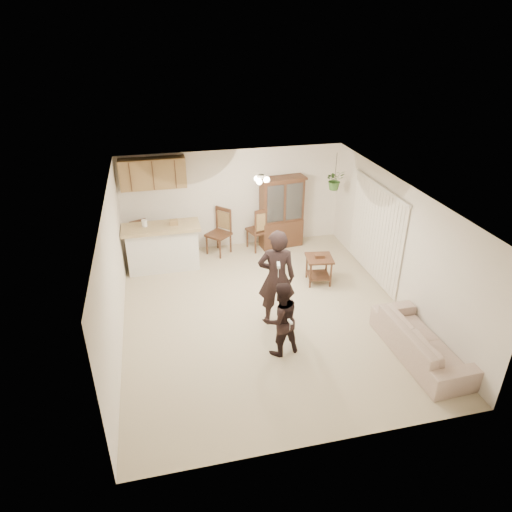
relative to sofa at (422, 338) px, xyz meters
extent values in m
plane|color=beige|center=(-2.32, 1.85, -0.37)|extent=(6.50, 6.50, 0.00)
cube|color=silver|center=(-2.32, 1.85, 2.13)|extent=(5.50, 6.50, 0.02)
cube|color=white|center=(-2.32, 5.10, 0.88)|extent=(5.50, 0.02, 2.50)
cube|color=white|center=(-2.32, -1.40, 0.88)|extent=(5.50, 0.02, 2.50)
cube|color=white|center=(-5.07, 1.85, 0.88)|extent=(0.02, 6.50, 2.50)
cube|color=white|center=(0.43, 1.85, 0.88)|extent=(0.02, 6.50, 2.50)
cube|color=silver|center=(-4.17, 4.20, 0.13)|extent=(1.60, 0.55, 1.00)
cube|color=tan|center=(-4.17, 4.20, 0.68)|extent=(1.75, 0.70, 0.08)
cube|color=brown|center=(-4.22, 4.92, 1.73)|extent=(1.50, 0.34, 0.70)
imported|color=#275120|center=(-0.02, 4.25, 1.48)|extent=(0.43, 0.37, 0.48)
cylinder|color=#29231E|center=(-0.02, 4.25, 1.81)|extent=(0.01, 0.01, 0.65)
imported|color=beige|center=(0.00, 0.00, 0.00)|extent=(0.80, 1.90, 0.73)
imported|color=black|center=(-2.18, 1.57, 0.53)|extent=(0.73, 0.56, 1.80)
imported|color=black|center=(-2.35, 0.65, 0.31)|extent=(0.75, 0.64, 1.35)
cube|color=#3A1F15|center=(-1.16, 4.78, -0.01)|extent=(1.11, 0.55, 0.71)
cube|color=#3A1F15|center=(-1.16, 4.78, 0.88)|extent=(1.10, 0.49, 1.07)
cube|color=silver|center=(-1.16, 4.78, 0.88)|extent=(0.92, 0.12, 0.93)
cube|color=#3A1F15|center=(-1.16, 4.78, 1.43)|extent=(1.20, 0.58, 0.05)
cube|color=#3A1F15|center=(-0.86, 2.79, 0.23)|extent=(0.64, 0.64, 0.05)
cube|color=#3A1F15|center=(-0.86, 2.79, -0.20)|extent=(0.54, 0.54, 0.03)
cube|color=#3A1F15|center=(-0.86, 2.79, 0.29)|extent=(0.22, 0.16, 0.07)
cube|color=#3A1F15|center=(-4.63, 4.70, 0.08)|extent=(0.57, 0.57, 0.05)
cube|color=#A27E51|center=(-4.63, 4.70, 0.35)|extent=(0.32, 0.16, 0.38)
cube|color=#3A1F15|center=(-4.63, 4.70, 0.60)|extent=(0.39, 0.19, 0.08)
cube|color=#3A1F15|center=(-2.80, 4.70, 0.14)|extent=(0.72, 0.72, 0.06)
cube|color=#A27E51|center=(-2.80, 4.70, 0.45)|extent=(0.29, 0.31, 0.44)
cube|color=#3A1F15|center=(-2.80, 4.70, 0.74)|extent=(0.34, 0.37, 0.09)
cube|color=#3A1F15|center=(-1.77, 4.74, 0.14)|extent=(0.63, 0.63, 0.06)
cube|color=#A27E51|center=(-1.77, 4.74, 0.45)|extent=(0.37, 0.15, 0.44)
cube|color=#3A1F15|center=(-1.77, 4.74, 0.74)|extent=(0.45, 0.18, 0.09)
cube|color=white|center=(-2.27, 1.13, 1.12)|extent=(0.09, 0.17, 0.05)
cube|color=white|center=(-2.28, 0.33, 0.48)|extent=(0.06, 0.13, 0.04)
camera|label=1|loc=(-4.20, -5.49, 4.86)|focal=32.00mm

